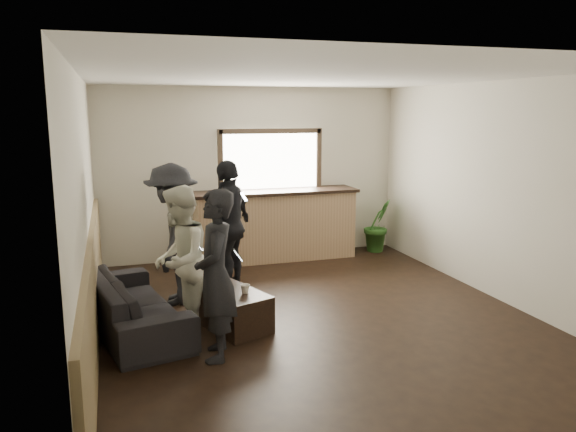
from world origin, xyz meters
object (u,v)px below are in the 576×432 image
object	(u,v)px
cup_b	(245,289)
person_c	(173,234)
person_b	(180,260)
coffee_table	(232,309)
bar_counter	(275,221)
potted_plant	(378,225)
person_d	(230,226)
cup_a	(214,286)
sofa	(134,303)
person_a	(216,275)

from	to	relation	value
cup_b	person_c	bearing A→B (deg)	119.31
person_b	person_c	world-z (taller)	person_c
coffee_table	bar_counter	bearing A→B (deg)	64.32
potted_plant	person_b	world-z (taller)	person_b
coffee_table	person_b	size ratio (longest dim) A/B	0.58
potted_plant	person_d	distance (m)	3.19
person_d	coffee_table	bearing A→B (deg)	27.16
potted_plant	cup_a	bearing A→B (deg)	-142.07
bar_counter	sofa	world-z (taller)	bar_counter
person_d	sofa	bearing A→B (deg)	-11.48
person_a	cup_a	bearing A→B (deg)	-178.28
cup_a	person_b	xyz separation A→B (m)	(-0.38, -0.05, 0.34)
bar_counter	person_c	bearing A→B (deg)	-137.36
person_d	cup_b	bearing A→B (deg)	33.04
coffee_table	person_d	size ratio (longest dim) A/B	0.54
coffee_table	cup_b	size ratio (longest dim) A/B	8.85
bar_counter	person_b	size ratio (longest dim) A/B	1.65
cup_b	person_c	world-z (taller)	person_c
person_c	person_d	bearing A→B (deg)	124.42
cup_a	person_c	distance (m)	1.10
coffee_table	potted_plant	xyz separation A→B (m)	(3.16, 2.67, 0.25)
person_a	person_b	size ratio (longest dim) A/B	1.04
bar_counter	potted_plant	size ratio (longest dim) A/B	2.92
sofa	cup_b	world-z (taller)	sofa
sofa	person_c	xyz separation A→B (m)	(0.53, 0.78, 0.59)
bar_counter	cup_b	xyz separation A→B (m)	(-1.18, -2.85, -0.17)
sofa	coffee_table	bearing A→B (deg)	-115.41
bar_counter	cup_a	size ratio (longest dim) A/B	20.29
bar_counter	cup_a	bearing A→B (deg)	-119.30
cup_b	person_d	size ratio (longest dim) A/B	0.06
coffee_table	person_a	xyz separation A→B (m)	(-0.30, -0.74, 0.63)
person_a	person_b	bearing A→B (deg)	-151.04
cup_b	person_d	bearing A→B (deg)	84.58
cup_a	sofa	bearing A→B (deg)	168.72
coffee_table	potted_plant	world-z (taller)	potted_plant
person_b	person_c	bearing A→B (deg)	-162.14
potted_plant	person_d	xyz separation A→B (m)	(-2.88, -1.30, 0.43)
cup_a	potted_plant	bearing A→B (deg)	37.93
person_a	cup_b	bearing A→B (deg)	155.12
bar_counter	potted_plant	xyz separation A→B (m)	(1.85, -0.05, -0.18)
cup_a	potted_plant	world-z (taller)	potted_plant
coffee_table	cup_a	size ratio (longest dim) A/B	7.16
person_c	coffee_table	bearing A→B (deg)	38.25
coffee_table	person_d	bearing A→B (deg)	78.70
potted_plant	cup_b	bearing A→B (deg)	-137.20
bar_counter	cup_a	world-z (taller)	bar_counter
bar_counter	potted_plant	bearing A→B (deg)	-1.42
coffee_table	cup_b	distance (m)	0.32
coffee_table	sofa	bearing A→B (deg)	166.52
bar_counter	coffee_table	distance (m)	3.05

